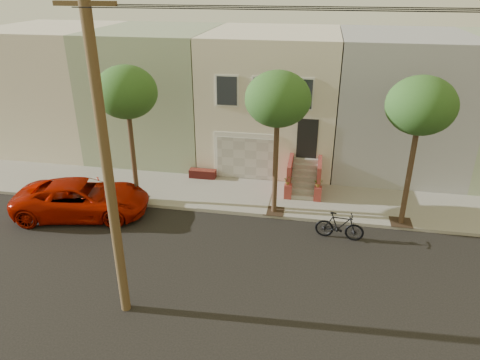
# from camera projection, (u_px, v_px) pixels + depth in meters

# --- Properties ---
(ground) EXTENTS (90.00, 90.00, 0.00)m
(ground) POSITION_uv_depth(u_px,v_px,m) (236.00, 261.00, 16.70)
(ground) COLOR black
(ground) RESTS_ON ground
(sidewalk) EXTENTS (40.00, 3.70, 0.15)m
(sidewalk) POSITION_uv_depth(u_px,v_px,m) (257.00, 197.00, 21.45)
(sidewalk) COLOR gray
(sidewalk) RESTS_ON ground
(house_row) EXTENTS (33.10, 11.70, 7.00)m
(house_row) POSITION_uv_depth(u_px,v_px,m) (273.00, 95.00, 25.18)
(house_row) COLOR beige
(house_row) RESTS_ON sidewalk
(tree_left) EXTENTS (2.70, 2.57, 6.30)m
(tree_left) POSITION_uv_depth(u_px,v_px,m) (126.00, 93.00, 18.90)
(tree_left) COLOR #2D2116
(tree_left) RESTS_ON sidewalk
(tree_mid) EXTENTS (2.70, 2.57, 6.30)m
(tree_mid) POSITION_uv_depth(u_px,v_px,m) (278.00, 100.00, 17.83)
(tree_mid) COLOR #2D2116
(tree_mid) RESTS_ON sidewalk
(tree_right) EXTENTS (2.70, 2.57, 6.30)m
(tree_right) POSITION_uv_depth(u_px,v_px,m) (421.00, 107.00, 16.92)
(tree_right) COLOR #2D2116
(tree_right) RESTS_ON sidewalk
(pickup_truck) EXTENTS (6.20, 3.73, 1.61)m
(pickup_truck) POSITION_uv_depth(u_px,v_px,m) (82.00, 198.00, 19.67)
(pickup_truck) COLOR #9E1000
(pickup_truck) RESTS_ON ground
(motorcycle) EXTENTS (2.01, 0.74, 1.18)m
(motorcycle) POSITION_uv_depth(u_px,v_px,m) (340.00, 226.00, 17.92)
(motorcycle) COLOR black
(motorcycle) RESTS_ON ground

